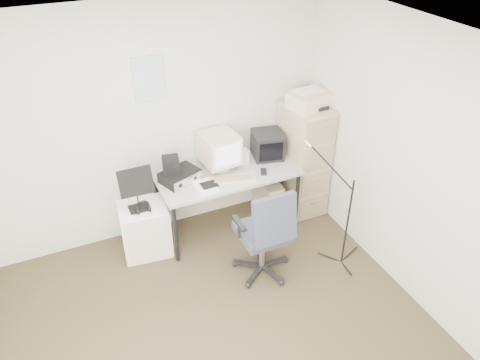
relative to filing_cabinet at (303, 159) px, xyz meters
name	(u,v)px	position (x,y,z in m)	size (l,w,h in m)	color
floor	(228,342)	(-1.58, -1.48, -0.66)	(3.60, 3.60, 0.01)	#342F18
ceiling	(221,57)	(-1.58, -1.48, 1.85)	(3.60, 3.60, 0.01)	white
wall_back	(156,126)	(-1.58, 0.32, 0.60)	(3.60, 0.02, 2.50)	silver
wall_right	(420,173)	(0.22, -1.48, 0.60)	(0.02, 3.60, 2.50)	silver
wall_calendar	(149,79)	(-1.60, 0.31, 1.10)	(0.30, 0.02, 0.44)	white
filing_cabinet	(303,159)	(0.00, 0.00, 0.00)	(0.40, 0.60, 1.30)	#C6AD90
printer	(309,100)	(0.00, -0.03, 0.73)	(0.43, 0.30, 0.17)	#C1B29C
desk	(228,200)	(-0.95, -0.03, -0.29)	(1.50, 0.70, 0.73)	#B5B5B5
crt_monitor	(219,151)	(-0.99, 0.10, 0.28)	(0.36, 0.38, 0.40)	#C1B29C
crt_tv	(267,145)	(-0.41, 0.10, 0.22)	(0.31, 0.33, 0.29)	black
desk_speaker	(244,156)	(-0.71, 0.07, 0.16)	(0.09, 0.09, 0.17)	silver
keyboard	(234,179)	(-0.95, -0.20, 0.09)	(0.45, 0.16, 0.02)	#C1B29C
mouse	(264,172)	(-0.61, -0.20, 0.10)	(0.06, 0.10, 0.03)	black
radio_receiver	(180,176)	(-1.45, 0.02, 0.13)	(0.38, 0.27, 0.11)	black
radio_speaker	(171,165)	(-1.53, 0.06, 0.27)	(0.17, 0.15, 0.17)	black
papers	(206,187)	(-1.26, -0.20, 0.09)	(0.20, 0.28, 0.02)	white
pc_tower	(268,195)	(-0.40, 0.06, -0.44)	(0.20, 0.45, 0.42)	#C1B29C
office_chair	(263,230)	(-0.92, -0.82, -0.13)	(0.60, 0.60, 1.03)	#373A48
side_cart	(145,229)	(-1.90, -0.06, -0.35)	(0.48, 0.38, 0.59)	white
music_stand	(136,189)	(-1.93, -0.09, 0.18)	(0.33, 0.18, 0.48)	black
headphones	(143,208)	(-1.90, -0.17, -0.01)	(0.15, 0.15, 0.03)	black
mic_stand	(349,211)	(-0.11, -1.05, 0.01)	(0.02, 0.02, 1.31)	black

